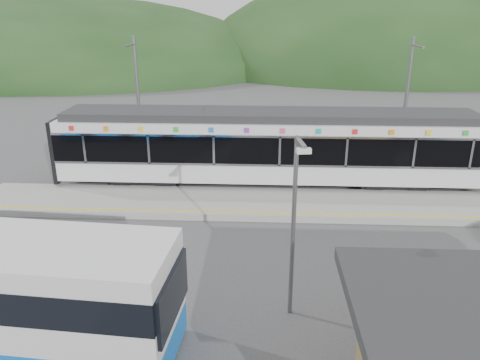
{
  "coord_description": "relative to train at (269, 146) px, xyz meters",
  "views": [
    {
      "loc": [
        -0.36,
        -15.85,
        8.3
      ],
      "look_at": [
        -1.2,
        1.0,
        2.1
      ],
      "focal_mm": 35.0,
      "sensor_mm": 36.0,
      "label": 1
    }
  ],
  "objects": [
    {
      "name": "lamp_post",
      "position": [
        0.57,
        -10.47,
        1.11
      ],
      "size": [
        0.37,
        0.97,
        5.29
      ],
      "rotation": [
        0.0,
        0.0,
        0.14
      ],
      "color": "slate",
      "rests_on": "ground"
    },
    {
      "name": "catenary_mast_west",
      "position": [
        -6.94,
        2.56,
        1.58
      ],
      "size": [
        0.18,
        1.8,
        7.0
      ],
      "color": "slate",
      "rests_on": "ground"
    },
    {
      "name": "yellow_line",
      "position": [
        0.06,
        -4.0,
        -1.76
      ],
      "size": [
        26.0,
        0.1,
        0.01
      ],
      "primitive_type": "cube",
      "color": "yellow",
      "rests_on": "platform"
    },
    {
      "name": "train",
      "position": [
        0.0,
        0.0,
        0.0
      ],
      "size": [
        20.44,
        3.01,
        3.74
      ],
      "color": "black",
      "rests_on": "ground"
    },
    {
      "name": "hills",
      "position": [
        6.25,
        -0.71,
        -2.06
      ],
      "size": [
        146.0,
        149.0,
        26.0
      ],
      "color": "#1E3D19",
      "rests_on": "ground"
    },
    {
      "name": "ground",
      "position": [
        0.06,
        -6.0,
        -2.06
      ],
      "size": [
        120.0,
        120.0,
        0.0
      ],
      "primitive_type": "plane",
      "color": "#4C4C4F",
      "rests_on": "ground"
    },
    {
      "name": "catenary_mast_east",
      "position": [
        7.06,
        2.56,
        1.58
      ],
      "size": [
        0.18,
        1.8,
        7.0
      ],
      "color": "slate",
      "rests_on": "ground"
    },
    {
      "name": "platform",
      "position": [
        0.06,
        -2.7,
        -1.91
      ],
      "size": [
        26.0,
        3.2,
        0.3
      ],
      "primitive_type": "cube",
      "color": "#9E9E99",
      "rests_on": "ground"
    }
  ]
}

